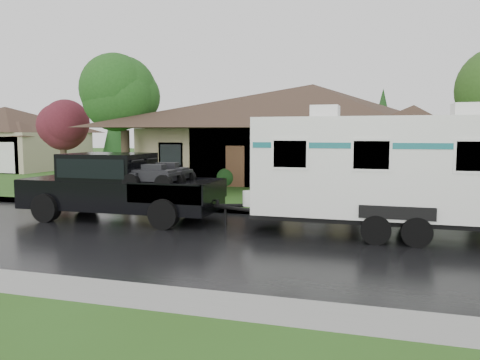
{
  "coord_description": "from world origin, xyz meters",
  "views": [
    {
      "loc": [
        5.78,
        -13.81,
        2.85
      ],
      "look_at": [
        1.09,
        2.0,
        1.22
      ],
      "focal_mm": 35.0,
      "sensor_mm": 36.0,
      "label": 1
    }
  ],
  "objects": [
    {
      "name": "curb",
      "position": [
        0.0,
        2.25,
        0.07
      ],
      "size": [
        140.0,
        0.5,
        0.15
      ],
      "primitive_type": "cube",
      "color": "gray",
      "rests_on": "ground"
    },
    {
      "name": "lawn",
      "position": [
        0.0,
        15.0,
        0.07
      ],
      "size": [
        140.0,
        26.0,
        0.15
      ],
      "primitive_type": "cube",
      "color": "#2F551A",
      "rests_on": "ground"
    },
    {
      "name": "shrub_row",
      "position": [
        2.0,
        9.3,
        0.65
      ],
      "size": [
        13.6,
        1.0,
        1.0
      ],
      "color": "#143814",
      "rests_on": "lawn"
    },
    {
      "name": "road",
      "position": [
        0.0,
        -2.0,
        0.01
      ],
      "size": [
        140.0,
        8.0,
        0.01
      ],
      "primitive_type": "cube",
      "color": "black",
      "rests_on": "ground"
    },
    {
      "name": "house_main",
      "position": [
        2.29,
        13.84,
        3.59
      ],
      "size": [
        19.44,
        10.8,
        6.9
      ],
      "color": "tan",
      "rests_on": "lawn"
    },
    {
      "name": "tree_left_green",
      "position": [
        -6.64,
        7.48,
        4.75
      ],
      "size": [
        4.01,
        4.01,
        6.63
      ],
      "color": "#382B1E",
      "rests_on": "lawn"
    },
    {
      "name": "ground",
      "position": [
        0.0,
        0.0,
        0.0
      ],
      "size": [
        140.0,
        140.0,
        0.0
      ],
      "primitive_type": "plane",
      "color": "#2F551A",
      "rests_on": "ground"
    },
    {
      "name": "travel_trailer",
      "position": [
        6.27,
        -0.13,
        1.94
      ],
      "size": [
        8.17,
        2.87,
        3.66
      ],
      "color": "white",
      "rests_on": "ground"
    },
    {
      "name": "tree_red",
      "position": [
        -11.12,
        8.45,
        3.23
      ],
      "size": [
        2.69,
        2.69,
        4.45
      ],
      "color": "#382B1E",
      "rests_on": "lawn"
    },
    {
      "name": "house_far",
      "position": [
        -21.78,
        15.85,
        2.97
      ],
      "size": [
        10.8,
        8.64,
        5.8
      ],
      "color": "tan",
      "rests_on": "lawn"
    },
    {
      "name": "pickup_truck",
      "position": [
        -2.55,
        -0.13,
        1.18
      ],
      "size": [
        6.62,
        2.52,
        2.21
      ],
      "color": "black",
      "rests_on": "ground"
    }
  ]
}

